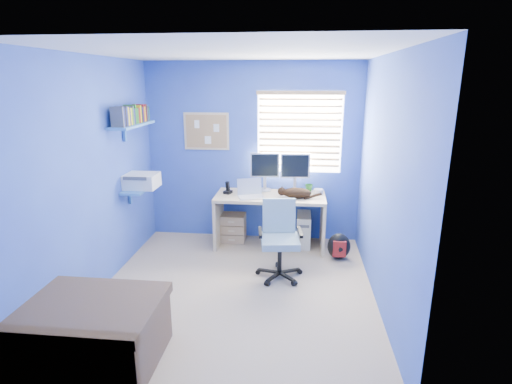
# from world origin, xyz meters

# --- Properties ---
(floor) EXTENTS (3.00, 3.20, 0.00)m
(floor) POSITION_xyz_m (0.00, 0.00, 0.00)
(floor) COLOR tan
(floor) RESTS_ON ground
(ceiling) EXTENTS (3.00, 3.20, 0.00)m
(ceiling) POSITION_xyz_m (0.00, 0.00, 2.50)
(ceiling) COLOR white
(ceiling) RESTS_ON wall_back
(wall_back) EXTENTS (3.00, 0.01, 2.50)m
(wall_back) POSITION_xyz_m (0.00, 1.60, 1.25)
(wall_back) COLOR #354DB5
(wall_back) RESTS_ON ground
(wall_front) EXTENTS (3.00, 0.01, 2.50)m
(wall_front) POSITION_xyz_m (0.00, -1.60, 1.25)
(wall_front) COLOR #354DB5
(wall_front) RESTS_ON ground
(wall_left) EXTENTS (0.01, 3.20, 2.50)m
(wall_left) POSITION_xyz_m (-1.50, 0.00, 1.25)
(wall_left) COLOR #354DB5
(wall_left) RESTS_ON ground
(wall_right) EXTENTS (0.01, 3.20, 2.50)m
(wall_right) POSITION_xyz_m (1.50, 0.00, 1.25)
(wall_right) COLOR #354DB5
(wall_right) RESTS_ON ground
(desk) EXTENTS (1.48, 0.65, 0.74)m
(desk) POSITION_xyz_m (0.28, 1.26, 0.37)
(desk) COLOR #C8B189
(desk) RESTS_ON floor
(laptop) EXTENTS (0.39, 0.35, 0.22)m
(laptop) POSITION_xyz_m (0.04, 1.12, 0.85)
(laptop) COLOR silver
(laptop) RESTS_ON desk
(monitor_left) EXTENTS (0.41, 0.16, 0.54)m
(monitor_left) POSITION_xyz_m (0.19, 1.48, 1.01)
(monitor_left) COLOR silver
(monitor_left) RESTS_ON desk
(monitor_right) EXTENTS (0.41, 0.15, 0.54)m
(monitor_right) POSITION_xyz_m (0.60, 1.47, 1.01)
(monitor_right) COLOR silver
(monitor_right) RESTS_ON desk
(phone) EXTENTS (0.12, 0.14, 0.17)m
(phone) POSITION_xyz_m (-0.31, 1.28, 0.82)
(phone) COLOR black
(phone) RESTS_ON desk
(mug) EXTENTS (0.10, 0.09, 0.10)m
(mug) POSITION_xyz_m (0.80, 1.50, 0.79)
(mug) COLOR #1C691C
(mug) RESTS_ON desk
(cd_spindle) EXTENTS (0.13, 0.13, 0.07)m
(cd_spindle) POSITION_xyz_m (0.93, 1.38, 0.78)
(cd_spindle) COLOR silver
(cd_spindle) RESTS_ON desk
(cat) EXTENTS (0.40, 0.23, 0.14)m
(cat) POSITION_xyz_m (0.64, 1.16, 0.81)
(cat) COLOR black
(cat) RESTS_ON desk
(tower_pc) EXTENTS (0.19, 0.44, 0.45)m
(tower_pc) POSITION_xyz_m (0.74, 1.35, 0.23)
(tower_pc) COLOR beige
(tower_pc) RESTS_ON floor
(drawer_boxes) EXTENTS (0.35, 0.28, 0.41)m
(drawer_boxes) POSITION_xyz_m (-0.26, 1.38, 0.20)
(drawer_boxes) COLOR tan
(drawer_boxes) RESTS_ON floor
(yellow_book) EXTENTS (0.03, 0.17, 0.24)m
(yellow_book) POSITION_xyz_m (0.60, 1.15, 0.12)
(yellow_book) COLOR yellow
(yellow_book) RESTS_ON floor
(backpack) EXTENTS (0.31, 0.24, 0.35)m
(backpack) POSITION_xyz_m (1.20, 0.93, 0.17)
(backpack) COLOR black
(backpack) RESTS_ON floor
(bed_corner) EXTENTS (1.11, 0.79, 0.53)m
(bed_corner) POSITION_xyz_m (-1.01, -1.27, 0.27)
(bed_corner) COLOR #4E392B
(bed_corner) RESTS_ON floor
(office_chair) EXTENTS (0.58, 0.58, 0.90)m
(office_chair) POSITION_xyz_m (0.45, 0.40, 0.34)
(office_chair) COLOR black
(office_chair) RESTS_ON floor
(window_blinds) EXTENTS (1.15, 0.05, 1.10)m
(window_blinds) POSITION_xyz_m (0.65, 1.57, 1.55)
(window_blinds) COLOR white
(window_blinds) RESTS_ON ground
(corkboard) EXTENTS (0.64, 0.02, 0.52)m
(corkboard) POSITION_xyz_m (-0.65, 1.58, 1.55)
(corkboard) COLOR #C8B189
(corkboard) RESTS_ON ground
(wall_shelves) EXTENTS (0.42, 0.90, 1.05)m
(wall_shelves) POSITION_xyz_m (-1.35, 0.75, 1.43)
(wall_shelves) COLOR #4282C9
(wall_shelves) RESTS_ON ground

